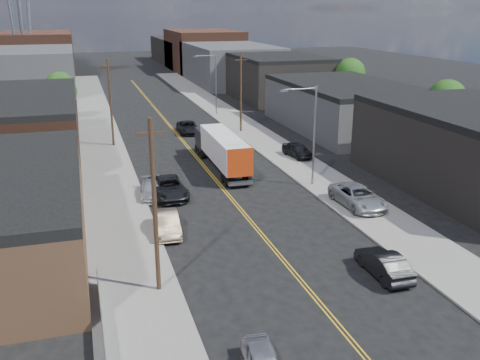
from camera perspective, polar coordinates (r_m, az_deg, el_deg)
ground at (r=79.53m, az=-8.16°, el=6.55°), size 260.00×260.00×0.00m
centerline at (r=65.07m, az=-6.08°, el=4.12°), size 0.32×120.00×0.01m
sidewalk_left at (r=64.05m, az=-14.47°, el=3.49°), size 5.00×140.00×0.15m
sidewalk_right at (r=67.40m, az=1.89°, el=4.75°), size 5.00×140.00×0.15m
warehouse_brown at (r=62.67m, az=-22.45°, el=5.42°), size 12.00×26.00×6.60m
industrial_right_b at (r=72.59m, az=11.14°, el=7.77°), size 14.00×24.00×6.10m
industrial_right_c at (r=95.98m, az=3.88°, el=10.91°), size 14.00×22.00×7.60m
skyline_left_a at (r=113.05m, az=-21.39°, el=10.90°), size 16.00×30.00×8.00m
skyline_right_a at (r=117.08m, az=-1.10°, el=12.29°), size 16.00×30.00×8.00m
skyline_left_b at (r=137.81m, az=-20.77°, el=12.43°), size 16.00×26.00×10.00m
skyline_right_b at (r=141.14m, az=-3.94°, el=13.61°), size 16.00×26.00×10.00m
skyline_left_c at (r=157.83m, az=-20.31°, el=12.48°), size 16.00×40.00×7.00m
skyline_right_c at (r=160.75m, az=-5.59°, el=13.55°), size 16.00×40.00×7.00m
streetlight_near at (r=47.40m, az=7.52°, el=5.50°), size 3.39×0.25×9.00m
streetlight_far at (r=80.14m, az=-2.87°, el=10.65°), size 3.39×0.25×9.00m
utility_pole_left_near at (r=29.22m, az=-9.08°, el=-2.82°), size 1.60×0.26×10.00m
utility_pole_left_far at (r=63.09m, az=-13.64°, el=8.05°), size 1.60×0.26×10.00m
utility_pole_right at (r=68.87m, az=0.09°, el=9.33°), size 1.60×0.26×10.00m
chainlink_fence at (r=25.35m, az=-14.14°, el=-18.16°), size 0.05×16.00×1.22m
tree_left_far at (r=79.93m, az=-18.58°, el=9.19°), size 4.35×4.20×6.97m
tree_right_near at (r=68.35m, az=21.21°, el=7.85°), size 4.60×4.48×7.44m
tree_right_far at (r=88.28m, az=11.68°, el=10.88°), size 4.85×4.76×7.91m
semi_truck at (r=53.46m, az=-2.10°, el=3.49°), size 2.53×14.04×3.66m
car_left_b at (r=38.42m, az=-7.80°, el=-4.62°), size 1.86×4.72×1.53m
car_left_c at (r=45.78m, az=-7.66°, el=-0.80°), size 2.97×6.03×1.64m
car_left_d at (r=45.88m, az=-9.42°, el=-1.04°), size 2.35×4.81×1.35m
car_right_oncoming at (r=33.48m, az=15.07°, el=-8.62°), size 1.72×4.67×1.53m
car_right_lot_a at (r=43.83m, az=12.45°, el=-1.72°), size 2.87×5.98×1.64m
car_right_lot_c at (r=57.49m, az=6.16°, el=3.21°), size 2.46×4.66×1.51m
car_ahead_truck at (r=69.35m, az=-5.57°, el=5.61°), size 2.72×5.43×1.48m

